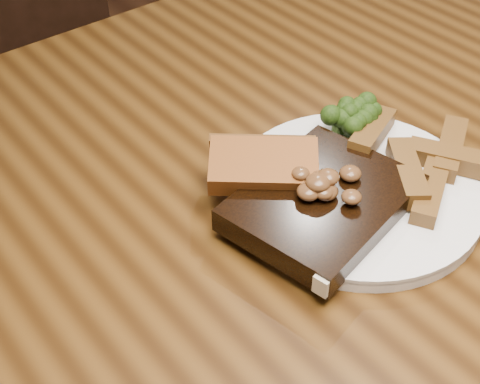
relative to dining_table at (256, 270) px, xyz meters
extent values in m
cube|color=#472B0E|center=(0.00, 0.00, 0.07)|extent=(1.60, 0.90, 0.04)
cylinder|color=black|center=(0.72, 0.37, -0.30)|extent=(0.07, 0.07, 0.71)
cube|color=black|center=(-0.03, 0.77, -0.25)|extent=(0.46, 0.46, 0.04)
cylinder|color=black|center=(0.16, 0.90, -0.46)|extent=(0.04, 0.04, 0.39)
cylinder|color=black|center=(0.10, 0.58, -0.46)|extent=(0.04, 0.04, 0.39)
cylinder|color=white|center=(0.09, -0.05, 0.10)|extent=(0.28, 0.28, 0.01)
cube|color=black|center=(0.04, -0.05, 0.12)|extent=(0.20, 0.17, 0.03)
cube|color=beige|center=(0.04, -0.11, 0.11)|extent=(0.16, 0.05, 0.02)
cube|color=brown|center=(0.01, 0.01, 0.12)|extent=(0.12, 0.11, 0.02)
camera|label=1|loc=(-0.32, -0.37, 0.56)|focal=50.00mm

